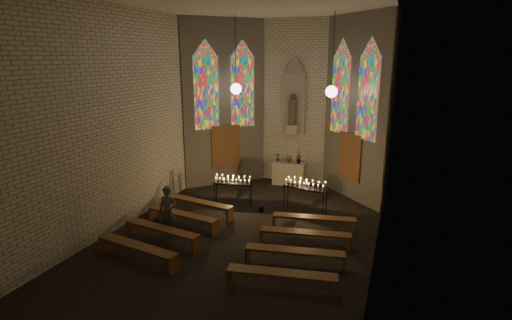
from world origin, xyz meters
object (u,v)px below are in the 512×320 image
at_px(votive_stand_right, 305,186).
at_px(visitor, 168,212).
at_px(aisle_flower_pot, 262,207).
at_px(votive_stand_left, 233,181).
at_px(altar, 289,173).

xyz_separation_m(votive_stand_right, visitor, (-3.49, -3.39, -0.19)).
height_order(aisle_flower_pot, votive_stand_left, votive_stand_left).
relative_size(altar, votive_stand_left, 0.94).
xyz_separation_m(aisle_flower_pot, votive_stand_right, (1.48, 0.45, 0.84)).
xyz_separation_m(altar, aisle_flower_pot, (-0.08, -3.42, -0.32)).
bearing_deg(altar, aisle_flower_pot, -91.34).
xyz_separation_m(altar, votive_stand_right, (1.40, -2.97, 0.51)).
distance_m(altar, votive_stand_left, 3.40).
xyz_separation_m(votive_stand_left, votive_stand_right, (2.73, 0.14, 0.10)).
height_order(votive_stand_right, visitor, visitor).
bearing_deg(votive_stand_left, aisle_flower_pot, -23.50).
relative_size(votive_stand_left, votive_stand_right, 0.90).
relative_size(aisle_flower_pot, visitor, 0.22).
distance_m(votive_stand_left, votive_stand_right, 2.73).
relative_size(altar, aisle_flower_pot, 3.90).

